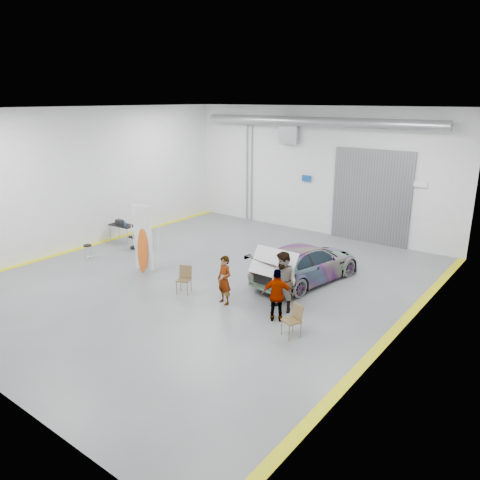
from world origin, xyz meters
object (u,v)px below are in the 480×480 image
Objects in this scene: person_a at (224,280)px; surfboard_display at (142,243)px; sedan_car at (306,263)px; office_chair at (137,238)px; folding_chair_far at (291,327)px; work_table at (122,225)px; folding_chair_near at (184,285)px; shop_stool at (88,253)px; person_c at (277,295)px; person_b at (284,282)px.

surfboard_display reaches higher than person_a.
office_chair is at bearing 17.82° from sedan_car.
office_chair is at bearing -171.25° from folding_chair_far.
surfboard_display is (-5.37, -2.93, 0.44)m from sedan_car.
sedan_car reaches higher than work_table.
folding_chair_near is at bearing -22.03° from office_chair.
shop_stool is at bearing -165.84° from person_a.
person_c is 1.14m from folding_chair_far.
work_table is (-8.07, 2.45, -0.02)m from person_a.
surfboard_display is 2.63× the size of office_chair.
surfboard_display reaches higher than person_c.
work_table is at bearing 15.04° from sedan_car.
person_b is 1.81× the size of office_chair.
person_a is 1.74× the size of folding_chair_near.
surfboard_display reaches higher than office_chair.
person_c is (0.21, -0.67, -0.14)m from person_b.
person_c reaches higher than office_chair.
person_b is at bearing 114.74° from sedan_car.
sedan_car is 5.01× the size of folding_chair_far.
person_a is 0.58× the size of surfboard_display.
person_c is (2.00, -0.00, 0.01)m from person_a.
folding_chair_far reaches higher than shop_stool.
surfboard_display is at bearing -168.95° from person_b.
surfboard_display is at bearing 38.41° from sedan_car.
person_b is at bearing 33.39° from person_a.
folding_chair_near is at bearing -24.79° from surfboard_display.
office_chair is (1.34, -0.26, -0.32)m from work_table.
person_b reaches higher than folding_chair_far.
surfboard_display is at bearing -28.91° from work_table.
person_a reaches higher than shop_stool.
surfboard_display is 4.12× the size of shop_stool.
shop_stool is 2.37m from office_chair.
person_b is 10.02m from work_table.
folding_chair_near is at bearing -161.39° from person_a.
work_table is at bearing 137.50° from surfboard_display.
office_chair is (-8.73, 2.19, -0.35)m from person_c.
person_a is at bearing -151.28° from person_b.
person_b reaches higher than folding_chair_near.
surfboard_display reaches higher than folding_chair_far.
person_b is 0.72m from person_c.
folding_chair_far is (4.47, -0.40, 0.00)m from folding_chair_near.
office_chair reaches higher than work_table.
person_a is 2.94m from folding_chair_far.
office_chair is at bearing 129.55° from surfboard_display.
work_table is (-10.91, 3.02, 0.49)m from folding_chair_far.
sedan_car is at bearing -105.39° from person_c.
work_table reaches higher than shop_stool.
folding_chair_near is 0.87× the size of office_chair.
sedan_car is 4.42× the size of office_chair.
shop_stool is at bearing 177.47° from surfboard_display.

